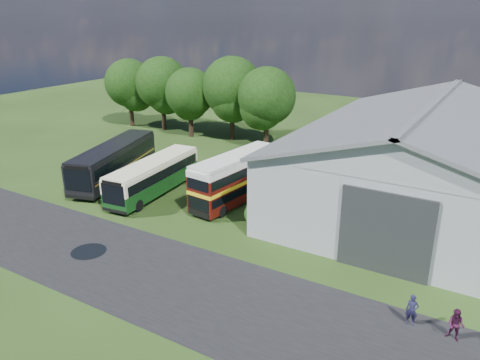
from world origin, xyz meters
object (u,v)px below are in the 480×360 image
Objects in this scene: storage_shed at (429,153)px; bus_green_single at (154,176)px; bus_dark_single at (114,161)px; bus_maroon_double at (236,178)px; visitor_b at (456,325)px; visitor_a at (412,310)px.

bus_green_single is (-19.52, -9.10, -2.66)m from storage_shed.
storage_shed is at bearing 1.84° from bus_dark_single.
bus_maroon_double reaches higher than visitor_b.
bus_green_single is at bearing 154.35° from visitor_a.
visitor_b is at bearing -74.52° from storage_shed.
bus_maroon_double is 5.74× the size of visitor_a.
bus_maroon_double is (6.73, 2.00, 0.42)m from bus_green_single.
storage_shed is 16.62m from visitor_a.
storage_shed is 2.37× the size of bus_green_single.
visitor_b is at bearing -21.55° from bus_maroon_double.
visitor_a is (2.52, -16.08, -3.37)m from storage_shed.
bus_dark_single is at bearing 175.77° from visitor_b.
bus_green_single is 23.13m from visitor_a.
bus_dark_single reaches higher than visitor_b.
storage_shed is 14.80m from bus_maroon_double.
bus_maroon_double is at bearing 163.18° from visitor_b.
bus_dark_single is 7.42× the size of visitor_a.
visitor_a is 1.00× the size of visitor_b.
visitor_a is (15.32, -8.98, -1.13)m from bus_maroon_double.
storage_shed is 2.70× the size of bus_maroon_double.
bus_maroon_double is 12.10m from bus_dark_single.
storage_shed is at bearing 116.49° from visitor_b.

